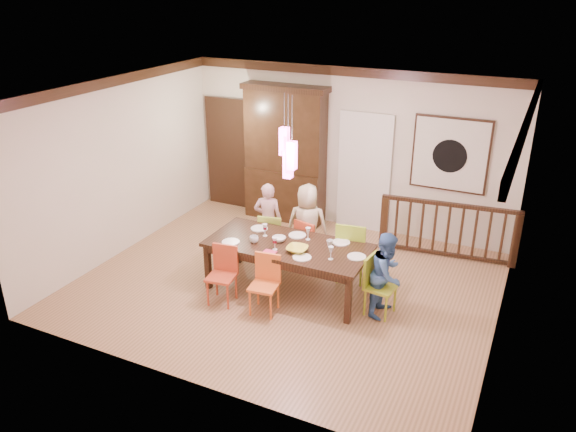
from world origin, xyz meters
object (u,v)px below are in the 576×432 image
at_px(chair_far_left, 272,234).
at_px(person_far_left, 268,220).
at_px(chair_end_right, 381,282).
at_px(balustrade, 448,229).
at_px(person_end_right, 387,274).
at_px(person_far_mid, 307,225).
at_px(china_hutch, 285,154).
at_px(dining_table, 288,249).

height_order(chair_far_left, person_far_left, person_far_left).
height_order(chair_far_left, chair_end_right, chair_end_right).
distance_m(chair_end_right, balustrade, 2.18).
bearing_deg(person_far_left, person_end_right, 142.05).
bearing_deg(person_far_mid, person_end_right, 133.91).
distance_m(balustrade, person_far_mid, 2.33).
bearing_deg(person_far_left, china_hutch, -91.26).
bearing_deg(balustrade, chair_end_right, -108.59).
relative_size(chair_far_left, chair_end_right, 0.99).
xyz_separation_m(china_hutch, person_far_mid, (1.13, -1.54, -0.60)).
xyz_separation_m(china_hutch, balustrade, (3.11, -0.35, -0.77)).
distance_m(chair_far_left, person_far_left, 0.27).
bearing_deg(person_far_left, chair_far_left, 118.58).
height_order(chair_far_left, person_far_mid, person_far_mid).
height_order(dining_table, person_far_mid, person_far_mid).
height_order(dining_table, chair_far_left, chair_far_left).
bearing_deg(balustrade, dining_table, -138.09).
height_order(chair_far_left, balustrade, balustrade).
bearing_deg(chair_end_right, china_hutch, 53.65).
bearing_deg(chair_end_right, balustrade, -5.94).
bearing_deg(dining_table, person_end_right, 0.22).
distance_m(balustrade, person_far_left, 2.94).
bearing_deg(china_hutch, person_end_right, -42.02).
bearing_deg(person_end_right, chair_far_left, 78.08).
bearing_deg(chair_end_right, person_far_left, 74.06).
distance_m(chair_end_right, person_end_right, 0.14).
xyz_separation_m(chair_far_left, person_end_right, (2.10, -0.72, 0.12)).
bearing_deg(chair_end_right, chair_far_left, 76.25).
xyz_separation_m(china_hutch, person_far_left, (0.43, -1.55, -0.64)).
height_order(chair_end_right, person_end_right, person_end_right).
bearing_deg(china_hutch, dining_table, -63.47).
distance_m(dining_table, balustrade, 2.83).
height_order(china_hutch, person_far_left, china_hutch).
xyz_separation_m(person_far_left, person_far_mid, (0.70, 0.01, 0.04)).
relative_size(china_hutch, balustrade, 1.15).
bearing_deg(dining_table, person_far_left, 131.40).
relative_size(dining_table, person_end_right, 1.96).
distance_m(chair_far_left, chair_end_right, 2.18).
relative_size(balustrade, person_far_mid, 1.65).
height_order(dining_table, balustrade, balustrade).
bearing_deg(person_far_mid, chair_far_left, 0.27).
height_order(china_hutch, balustrade, china_hutch).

